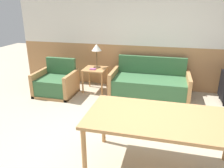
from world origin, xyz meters
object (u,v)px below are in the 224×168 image
at_px(armchair, 56,84).
at_px(dining_table, 163,122).
at_px(table_lamp, 97,49).
at_px(side_table, 95,72).
at_px(couch, 149,85).

height_order(armchair, dining_table, armchair).
bearing_deg(table_lamp, dining_table, -56.94).
xyz_separation_m(table_lamp, dining_table, (1.69, -2.59, -0.35)).
bearing_deg(side_table, table_lamp, 75.71).
bearing_deg(side_table, dining_table, -55.57).
bearing_deg(couch, side_table, -179.60).
xyz_separation_m(armchair, dining_table, (2.55, -2.03, 0.45)).
relative_size(armchair, dining_table, 0.48).
xyz_separation_m(armchair, side_table, (0.84, 0.46, 0.23)).
xyz_separation_m(couch, armchair, (-2.19, -0.47, -0.00)).
relative_size(couch, armchair, 2.00).
distance_m(table_lamp, dining_table, 3.11).
bearing_deg(dining_table, table_lamp, 123.06).
height_order(armchair, table_lamp, table_lamp).
bearing_deg(side_table, couch, 0.40).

